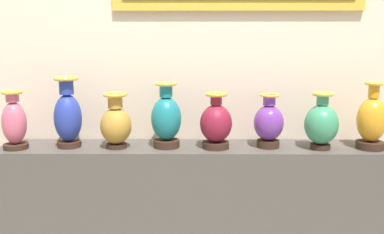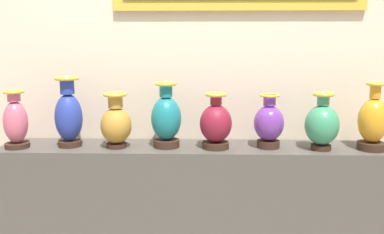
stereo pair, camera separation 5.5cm
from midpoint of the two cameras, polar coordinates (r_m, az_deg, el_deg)
display_shelf at (r=2.63m, az=0.61°, el=-13.36°), size 2.24×0.36×0.89m
back_wall at (r=2.66m, az=0.88°, el=11.30°), size 4.64×0.14×3.08m
vase_rose at (r=2.62m, az=-22.00°, el=-0.62°), size 0.14×0.14×0.33m
vase_cobalt at (r=2.55m, az=-15.62°, el=0.20°), size 0.16×0.16×0.41m
vase_ochre at (r=2.47m, az=-9.52°, el=-0.84°), size 0.18×0.18×0.32m
vase_teal at (r=2.44m, az=-2.83°, el=-0.25°), size 0.17×0.17×0.38m
vase_burgundy at (r=2.42m, az=3.85°, el=-0.95°), size 0.18×0.18×0.32m
vase_violet at (r=2.47m, az=10.88°, el=-0.87°), size 0.17×0.17×0.31m
vase_jade at (r=2.50m, az=17.62°, el=-0.93°), size 0.19×0.19×0.33m
vase_amber at (r=2.59m, az=23.65°, el=-0.61°), size 0.17×0.17×0.38m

